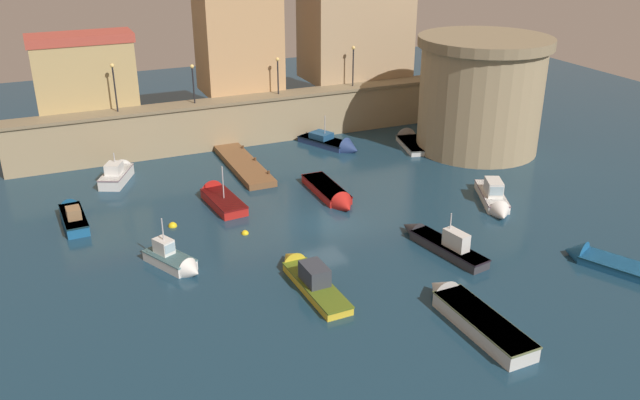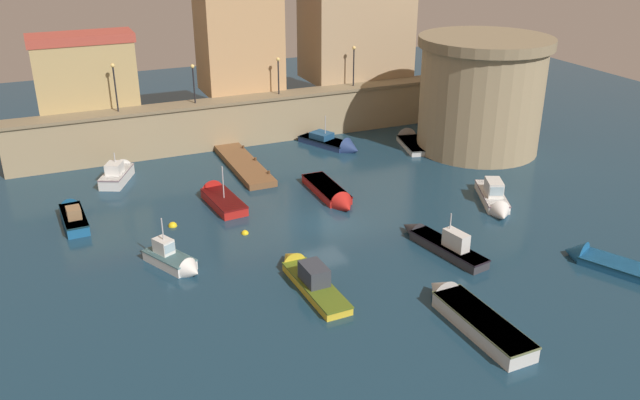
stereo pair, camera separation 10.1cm
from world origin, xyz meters
The scene contains 23 objects.
ground_plane centered at (0.00, 0.00, 0.00)m, with size 100.11×100.11×0.00m, color #19384C.
quay_wall centered at (0.00, 17.72, 2.03)m, with size 38.16×2.38×4.02m.
old_town_backdrop centered at (5.37, 21.36, 8.27)m, with size 33.90×6.10×9.62m.
fortress_tower centered at (17.73, 8.33, 4.78)m, with size 10.80×10.80×9.44m.
pier_dock centered at (-1.75, 11.91, 0.24)m, with size 2.16×9.55×0.70m.
quay_lamp_0 centered at (-10.12, 17.72, 6.52)m, with size 0.32×0.32×3.81m.
quay_lamp_1 centered at (-3.92, 17.72, 6.18)m, with size 0.32×0.32×3.21m.
quay_lamp_2 centered at (3.45, 17.72, 6.15)m, with size 0.32×0.32×3.17m.
quay_lamp_3 centered at (10.64, 17.72, 6.40)m, with size 0.32×0.32×3.59m.
moored_boat_0 centered at (-5.37, 6.34, 0.35)m, with size 2.23×5.91×3.43m.
moored_boat_1 centered at (-3.92, -6.41, 0.42)m, with size 1.70×7.16×1.93m.
moored_boat_2 centered at (-10.18, -1.86, 0.45)m, with size 3.04×4.33×3.16m.
moored_boat_3 centered at (-14.96, 7.07, 0.44)m, with size 1.56×5.55×1.70m.
moored_boat_4 centered at (1.94, -13.04, 0.44)m, with size 1.92×7.42×1.63m.
moored_boat_5 centered at (11.81, -2.05, 0.48)m, with size 3.88×6.16×2.02m.
moored_boat_6 centered at (13.34, 11.89, 0.25)m, with size 3.07×6.03×1.73m.
moored_boat_7 centered at (6.87, 13.44, 0.33)m, with size 4.20×6.21×3.23m.
moored_boat_8 centered at (-11.10, 13.35, 0.54)m, with size 3.42×4.91×2.61m.
moored_boat_9 centered at (12.20, -11.19, 0.26)m, with size 3.78×5.45×1.66m.
moored_boat_10 centered at (2.11, 3.42, 0.31)m, with size 1.77×6.70×1.59m.
moored_boat_11 centered at (4.84, -5.88, 0.45)m, with size 2.45×6.91×2.92m.
mooring_buoy_0 centered at (-9.18, 3.59, 0.00)m, with size 0.57×0.57×0.57m, color yellow.
mooring_buoy_1 centered at (-5.24, 0.70, 0.00)m, with size 0.46×0.46×0.46m, color yellow.
Camera 2 is at (-15.89, -35.51, 18.70)m, focal length 37.33 mm.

